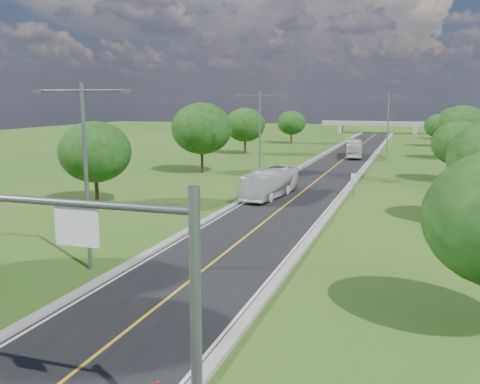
{
  "coord_description": "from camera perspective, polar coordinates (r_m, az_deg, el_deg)",
  "views": [
    {
      "loc": [
        10.57,
        -12.07,
        9.14
      ],
      "look_at": [
        -0.54,
        21.52,
        3.0
      ],
      "focal_mm": 40.0,
      "sensor_mm": 36.0,
      "label": 1
    }
  ],
  "objects": [
    {
      "name": "tree_lb",
      "position": [
        48.29,
        -15.22,
        4.16
      ],
      "size": [
        6.3,
        6.3,
        7.33
      ],
      "color": "black",
      "rests_on": "ground"
    },
    {
      "name": "curb_left",
      "position": [
        79.97,
        7.52,
        3.28
      ],
      "size": [
        0.5,
        150.0,
        0.22
      ],
      "primitive_type": "cube",
      "color": "gray",
      "rests_on": "ground"
    },
    {
      "name": "tree_rd",
      "position": [
        88.39,
        22.61,
        6.58
      ],
      "size": [
        7.14,
        7.14,
        8.3
      ],
      "color": "black",
      "rests_on": "ground"
    },
    {
      "name": "bus_inbound",
      "position": [
        50.32,
        3.26,
        0.99
      ],
      "size": [
        3.34,
        9.86,
        2.69
      ],
      "primitive_type": "imported",
      "rotation": [
        0.0,
        0.0,
        -0.11
      ],
      "color": "silver",
      "rests_on": "road"
    },
    {
      "name": "curb_right",
      "position": [
        78.84,
        13.6,
        2.99
      ],
      "size": [
        0.5,
        150.0,
        0.22
      ],
      "primitive_type": "cube",
      "color": "gray",
      "rests_on": "ground"
    },
    {
      "name": "streetlight_mid_left",
      "position": [
        59.51,
        2.12,
        6.76
      ],
      "size": [
        5.9,
        0.25,
        10.0
      ],
      "color": "slate",
      "rests_on": "ground"
    },
    {
      "name": "tree_re",
      "position": [
        112.25,
        20.43,
        6.62
      ],
      "size": [
        5.46,
        5.46,
        6.35
      ],
      "color": "black",
      "rests_on": "ground"
    },
    {
      "name": "streetlight_near_left",
      "position": [
        29.39,
        -16.17,
        3.21
      ],
      "size": [
        5.9,
        0.25,
        10.0
      ],
      "color": "slate",
      "rests_on": "ground"
    },
    {
      "name": "tree_rf",
      "position": [
        132.35,
        21.69,
        7.21
      ],
      "size": [
        6.3,
        6.3,
        7.33
      ],
      "color": "black",
      "rests_on": "ground"
    },
    {
      "name": "overpass",
      "position": [
        152.58,
        14.42,
        7.01
      ],
      "size": [
        30.0,
        3.0,
        3.2
      ],
      "color": "gray",
      "rests_on": "ground"
    },
    {
      "name": "bus_outbound",
      "position": [
        87.08,
        12.08,
        4.55
      ],
      "size": [
        3.33,
        10.01,
        2.74
      ],
      "primitive_type": "imported",
      "rotation": [
        0.0,
        0.0,
        3.25
      ],
      "color": "silver",
      "rests_on": "road"
    },
    {
      "name": "tree_ld",
      "position": [
        90.47,
        0.54,
        7.19
      ],
      "size": [
        6.72,
        6.72,
        7.82
      ],
      "color": "black",
      "rests_on": "ground"
    },
    {
      "name": "ground",
      "position": [
        73.41,
        9.89,
        2.55
      ],
      "size": [
        260.0,
        260.0,
        0.0
      ],
      "primitive_type": "plane",
      "color": "#294F16",
      "rests_on": "ground"
    },
    {
      "name": "tree_le",
      "position": [
        112.99,
        5.51,
        7.36
      ],
      "size": [
        5.88,
        5.88,
        6.84
      ],
      "color": "black",
      "rests_on": "ground"
    },
    {
      "name": "streetlight_far_right",
      "position": [
        90.24,
        15.52,
        7.46
      ],
      "size": [
        5.9,
        0.25,
        10.0
      ],
      "color": "slate",
      "rests_on": "ground"
    },
    {
      "name": "signal_mast",
      "position": [
        13.7,
        -13.05,
        -8.41
      ],
      "size": [
        8.54,
        0.33,
        7.2
      ],
      "color": "slate",
      "rests_on": "ground"
    },
    {
      "name": "speed_limit_sign",
      "position": [
        50.9,
        12.04,
        1.11
      ],
      "size": [
        0.55,
        0.09,
        2.4
      ],
      "color": "slate",
      "rests_on": "ground"
    },
    {
      "name": "road",
      "position": [
        79.3,
        10.53,
        3.08
      ],
      "size": [
        8.0,
        150.0,
        0.06
      ],
      "primitive_type": "cube",
      "color": "black",
      "rests_on": "ground"
    },
    {
      "name": "tree_rc",
      "position": [
        64.4,
        22.27,
        4.83
      ],
      "size": [
        5.88,
        5.88,
        6.84
      ],
      "color": "black",
      "rests_on": "ground"
    },
    {
      "name": "tree_lc",
      "position": [
        67.22,
        -4.11,
        6.78
      ],
      "size": [
        7.56,
        7.56,
        8.79
      ],
      "color": "black",
      "rests_on": "ground"
    }
  ]
}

